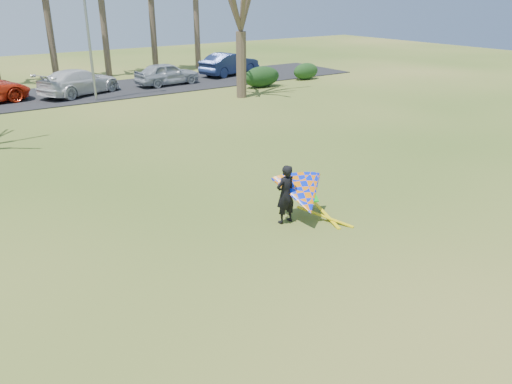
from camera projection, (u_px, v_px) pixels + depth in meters
ground at (301, 256)px, 12.65m from camera, size 100.00×100.00×0.00m
parking_strip at (50, 97)px, 31.68m from camera, size 46.00×7.00×0.06m
streetlight at (90, 24)px, 28.88m from camera, size 2.28×0.18×8.00m
hedge_near at (262, 77)px, 34.71m from camera, size 2.86×1.29×1.43m
hedge_far at (306, 71)px, 37.78m from camera, size 2.21×1.04×1.23m
car_3 at (79, 82)px, 31.88m from camera, size 5.99×4.32×1.61m
car_4 at (167, 74)px, 35.21m from camera, size 4.71×2.20×1.56m
car_5 at (230, 64)px, 39.39m from camera, size 5.49×3.12×1.71m
kite_flyer at (301, 195)px, 14.25m from camera, size 2.13×2.39×2.02m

